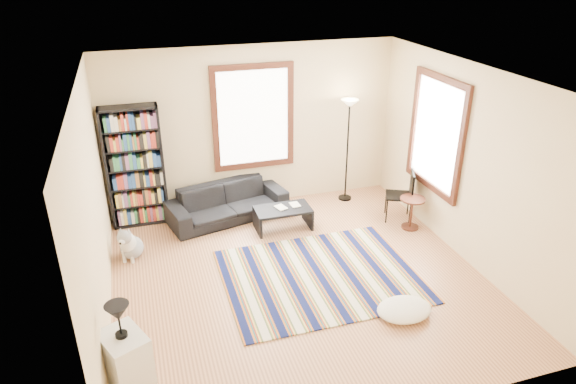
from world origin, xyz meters
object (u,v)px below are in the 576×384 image
object	(u,v)px
sofa	(227,202)
white_cabinet	(127,363)
dog	(131,241)
folding_chair	(399,196)
coffee_table	(283,218)
floor_lamp	(347,151)
side_table	(411,213)
bookshelf	(135,167)
floor_cushion	(404,309)

from	to	relation	value
sofa	white_cabinet	bearing A→B (deg)	-129.63
sofa	dog	size ratio (longest dim) A/B	3.72
dog	sofa	bearing A→B (deg)	50.59
folding_chair	dog	size ratio (longest dim) A/B	1.61
coffee_table	floor_lamp	distance (m)	1.75
floor_lamp	side_table	world-z (taller)	floor_lamp
bookshelf	white_cabinet	world-z (taller)	bookshelf
floor_cushion	floor_lamp	bearing A→B (deg)	79.60
white_cabinet	folding_chair	bearing A→B (deg)	5.48
floor_lamp	folding_chair	size ratio (longest dim) A/B	2.16
floor_cushion	white_cabinet	world-z (taller)	white_cabinet
sofa	white_cabinet	distance (m)	3.84
folding_chair	white_cabinet	xyz separation A→B (m)	(-4.45, -2.56, -0.08)
sofa	floor_cushion	distance (m)	3.59
coffee_table	floor_lamp	xyz separation A→B (m)	(1.41, 0.72, 0.75)
white_cabinet	dog	bearing A→B (deg)	63.15
coffee_table	sofa	bearing A→B (deg)	142.00
floor_lamp	folding_chair	world-z (taller)	floor_lamp
side_table	folding_chair	world-z (taller)	folding_chair
coffee_table	floor_cushion	xyz separation A→B (m)	(0.80, -2.59, -0.09)
bookshelf	folding_chair	bearing A→B (deg)	-15.44
sofa	floor_cushion	size ratio (longest dim) A/B	2.82
side_table	folding_chair	size ratio (longest dim) A/B	0.63
sofa	white_cabinet	xyz separation A→B (m)	(-1.71, -3.44, 0.06)
coffee_table	white_cabinet	xyz separation A→B (m)	(-2.50, -2.82, 0.17)
white_cabinet	dog	xyz separation A→B (m)	(0.11, 2.64, -0.08)
folding_chair	dog	distance (m)	4.34
side_table	white_cabinet	distance (m)	5.01
side_table	white_cabinet	world-z (taller)	white_cabinet
coffee_table	dog	distance (m)	2.40
sofa	dog	xyz separation A→B (m)	(-1.60, -0.80, -0.02)
white_cabinet	dog	size ratio (longest dim) A/B	1.31
floor_cushion	coffee_table	bearing A→B (deg)	107.16
dog	floor_cushion	bearing A→B (deg)	-13.02
floor_lamp	white_cabinet	distance (m)	5.30
white_cabinet	floor_lamp	bearing A→B (deg)	17.70
sofa	folding_chair	distance (m)	2.88
folding_chair	side_table	bearing A→B (deg)	-57.27
sofa	floor_lamp	distance (m)	2.29
floor_cushion	folding_chair	size ratio (longest dim) A/B	0.82
coffee_table	dog	xyz separation A→B (m)	(-2.39, -0.18, 0.09)
side_table	dog	xyz separation A→B (m)	(-4.39, 0.44, -0.00)
coffee_table	side_table	size ratio (longest dim) A/B	1.67
sofa	folding_chair	bearing A→B (deg)	-30.91
side_table	floor_lamp	bearing A→B (deg)	113.88
floor_cushion	floor_lamp	world-z (taller)	floor_lamp
sofa	bookshelf	distance (m)	1.60
white_cabinet	dog	world-z (taller)	white_cabinet
dog	bookshelf	bearing A→B (deg)	103.92
floor_cushion	side_table	world-z (taller)	side_table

